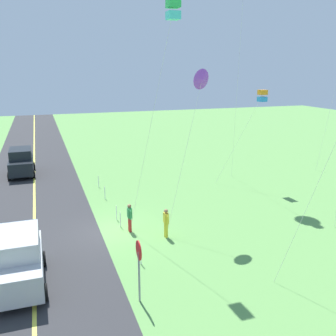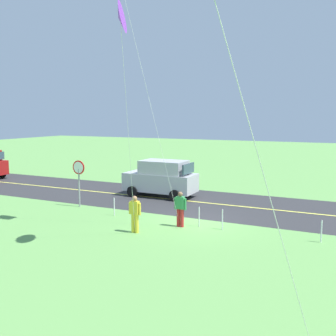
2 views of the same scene
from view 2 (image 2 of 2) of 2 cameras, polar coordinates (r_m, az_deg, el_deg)
The scene contains 12 objects.
ground_plane at distance 18.78m, azimuth 4.06°, elevation -7.91°, with size 120.00×120.00×0.10m, color #60994C.
asphalt_road at distance 22.43m, azimuth 7.87°, elevation -5.26°, with size 120.00×7.00×0.00m, color #2D2D30.
road_centre_stripe at distance 22.42m, azimuth 7.87°, elevation -5.25°, with size 120.00×0.16×0.00m, color #E5E04C.
car_suv_foreground at distance 24.23m, azimuth -0.97°, elevation -1.45°, with size 4.40×2.12×2.24m.
stop_sign at distance 21.91m, azimuth -12.79°, elevation -0.89°, with size 0.76×0.08×2.56m.
person_adult_near at distance 17.72m, azimuth 1.79°, elevation -5.79°, with size 0.58×0.22×1.60m.
person_adult_companion at distance 16.89m, azimuth -4.81°, elevation -6.49°, with size 0.58×0.22×1.60m.
kite_blue_mid at distance 14.31m, azimuth -6.91°, elevation 20.75°, with size 1.27×2.91×8.82m.
fence_post_1 at distance 16.79m, azimuth 21.32°, elevation -8.54°, with size 0.05×0.05×0.90m, color silver.
fence_post_2 at distance 17.52m, azimuth 7.88°, elevation -7.41°, with size 0.05×0.05×0.90m, color silver.
fence_post_3 at distance 17.87m, azimuth 4.52°, elevation -7.06°, with size 0.05×0.05×0.90m, color silver.
fence_post_4 at distance 19.91m, azimuth -7.79°, elevation -5.58°, with size 0.05×0.05×0.90m, color silver.
Camera 2 is at (-6.65, 16.83, 4.97)m, focal length 42.12 mm.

